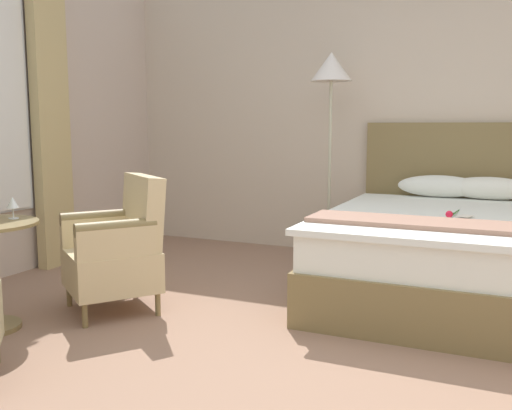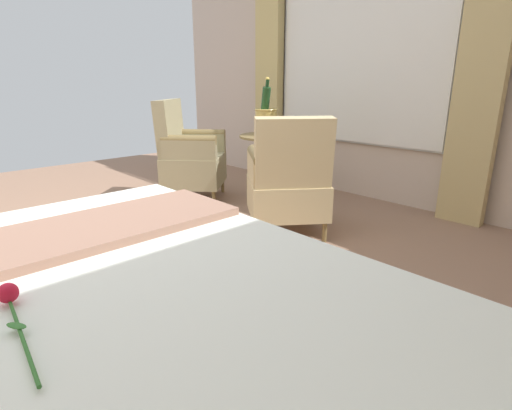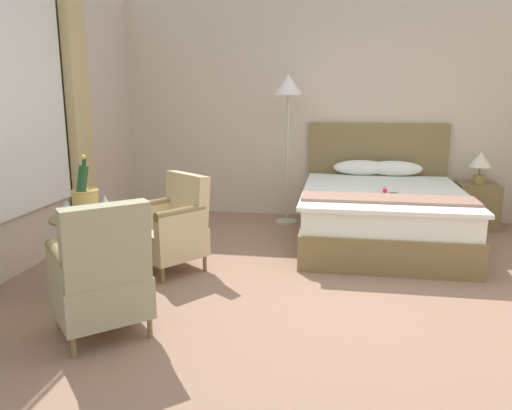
% 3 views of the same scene
% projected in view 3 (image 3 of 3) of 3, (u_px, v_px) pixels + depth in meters
% --- Properties ---
extents(ground_plane, '(7.41, 7.41, 0.00)m').
position_uv_depth(ground_plane, '(339.00, 294.00, 4.18)').
color(ground_plane, '#97715A').
extents(wall_headboard_side, '(6.03, 0.12, 2.94)m').
position_uv_depth(wall_headboard_side, '(344.00, 107.00, 6.54)').
color(wall_headboard_side, beige).
rests_on(wall_headboard_side, ground).
extents(bed, '(1.77, 2.25, 1.27)m').
position_uv_depth(bed, '(381.00, 212.00, 5.60)').
color(bed, olive).
rests_on(bed, ground).
extents(nightstand, '(0.50, 0.45, 0.56)m').
position_uv_depth(nightstand, '(476.00, 206.00, 6.20)').
color(nightstand, olive).
rests_on(nightstand, ground).
extents(bedside_lamp, '(0.28, 0.28, 0.39)m').
position_uv_depth(bedside_lamp, '(481.00, 162.00, 6.08)').
color(bedside_lamp, olive).
rests_on(bedside_lamp, nightstand).
extents(floor_lamp_brass, '(0.36, 0.36, 1.87)m').
position_uv_depth(floor_lamp_brass, '(288.00, 96.00, 6.12)').
color(floor_lamp_brass, '#BDBB9E').
rests_on(floor_lamp_brass, ground).
extents(side_table_round, '(0.63, 0.63, 0.66)m').
position_uv_depth(side_table_round, '(91.00, 245.00, 4.15)').
color(side_table_round, olive).
rests_on(side_table_round, ground).
extents(champagne_bucket, '(0.22, 0.22, 0.51)m').
position_uv_depth(champagne_bucket, '(85.00, 200.00, 3.98)').
color(champagne_bucket, tan).
rests_on(champagne_bucket, side_table_round).
extents(wine_glass_near_bucket, '(0.07, 0.07, 0.14)m').
position_uv_depth(wine_glass_near_bucket, '(105.00, 200.00, 4.23)').
color(wine_glass_near_bucket, white).
rests_on(wine_glass_near_bucket, side_table_round).
extents(wine_glass_near_edge, '(0.07, 0.07, 0.13)m').
position_uv_depth(wine_glass_near_edge, '(67.00, 205.00, 4.09)').
color(wine_glass_near_edge, white).
rests_on(wine_glass_near_edge, side_table_round).
extents(armchair_by_window, '(0.79, 0.80, 0.91)m').
position_uv_depth(armchair_by_window, '(172.00, 227.00, 4.68)').
color(armchair_by_window, olive).
rests_on(armchair_by_window, ground).
extents(armchair_facing_bed, '(0.81, 0.81, 0.98)m').
position_uv_depth(armchair_facing_bed, '(102.00, 278.00, 3.38)').
color(armchair_facing_bed, olive).
rests_on(armchair_facing_bed, ground).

